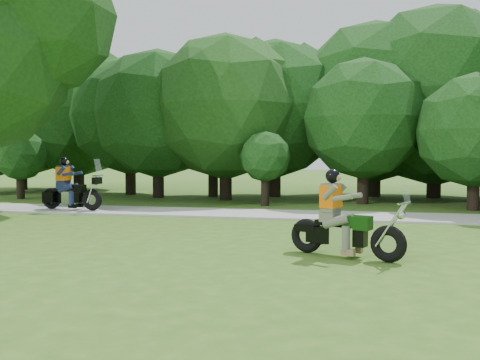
# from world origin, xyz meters

# --- Properties ---
(ground) EXTENTS (100.00, 100.00, 0.00)m
(ground) POSITION_xyz_m (0.00, 0.00, 0.00)
(ground) COLOR #345C1A
(ground) RESTS_ON ground
(walkway) EXTENTS (60.00, 2.20, 0.06)m
(walkway) POSITION_xyz_m (0.00, 8.00, 0.03)
(walkway) COLOR #9F9F9A
(walkway) RESTS_ON ground
(tree_line) EXTENTS (39.93, 12.24, 7.93)m
(tree_line) POSITION_xyz_m (1.70, 14.45, 3.70)
(tree_line) COLOR black
(tree_line) RESTS_ON ground
(chopper_motorcycle) EXTENTS (2.15, 1.21, 1.59)m
(chopper_motorcycle) POSITION_xyz_m (0.85, 1.95, 0.59)
(chopper_motorcycle) COLOR black
(chopper_motorcycle) RESTS_ON ground
(touring_motorcycle) EXTENTS (2.21, 0.77, 1.68)m
(touring_motorcycle) POSITION_xyz_m (-7.87, 7.63, 0.67)
(touring_motorcycle) COLOR black
(touring_motorcycle) RESTS_ON walkway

